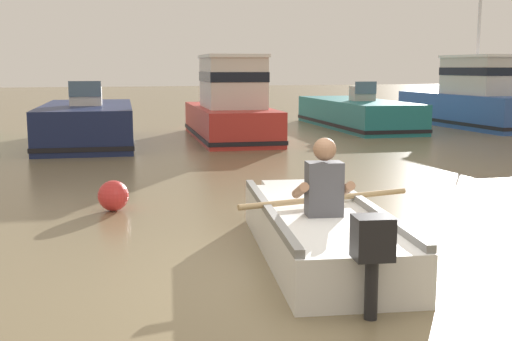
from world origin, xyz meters
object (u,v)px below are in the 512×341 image
object	(u,v)px
moored_boat_blue	(475,100)
moored_boat_teal	(356,114)
rowboat_with_person	(318,229)
moored_boat_navy	(88,125)
mooring_buoy	(113,196)
moored_boat_red	(231,109)

from	to	relation	value
moored_boat_blue	moored_boat_teal	bearing A→B (deg)	168.29
rowboat_with_person	moored_boat_teal	size ratio (longest dim) A/B	0.60
moored_boat_navy	mooring_buoy	xyz separation A→B (m)	(0.01, -7.83, -0.26)
mooring_buoy	moored_boat_red	bearing A→B (deg)	65.30
moored_boat_teal	moored_boat_blue	bearing A→B (deg)	-11.71
moored_boat_red	moored_boat_blue	size ratio (longest dim) A/B	0.90
moored_boat_teal	moored_boat_navy	bearing A→B (deg)	-165.94
moored_boat_teal	moored_boat_blue	world-z (taller)	moored_boat_blue
rowboat_with_person	mooring_buoy	xyz separation A→B (m)	(-1.81, 2.58, -0.05)
moored_boat_red	mooring_buoy	distance (m)	8.59
rowboat_with_person	moored_boat_teal	distance (m)	13.97
moored_boat_navy	moored_boat_blue	xyz separation A→B (m)	(11.86, 1.27, 0.37)
moored_boat_teal	mooring_buoy	distance (m)	12.79
rowboat_with_person	moored_boat_red	bearing A→B (deg)	80.30
moored_boat_red	moored_boat_blue	xyz separation A→B (m)	(8.27, 1.32, 0.04)
moored_boat_teal	mooring_buoy	bearing A→B (deg)	-129.51
rowboat_with_person	mooring_buoy	world-z (taller)	rowboat_with_person
moored_boat_red	moored_boat_navy	bearing A→B (deg)	179.26
moored_boat_navy	moored_boat_blue	distance (m)	11.93
mooring_buoy	moored_boat_teal	bearing A→B (deg)	50.49
moored_boat_blue	moored_boat_red	bearing A→B (deg)	-170.97
moored_boat_blue	mooring_buoy	size ratio (longest dim) A/B	14.68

